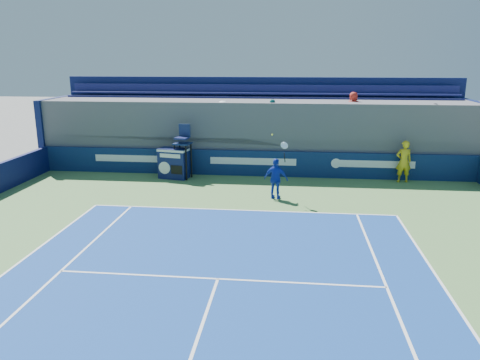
# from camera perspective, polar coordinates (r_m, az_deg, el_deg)

# --- Properties ---
(ball_person) EXTENTS (0.72, 0.50, 1.87)m
(ball_person) POSITION_cam_1_polar(r_m,az_deg,el_deg) (21.84, 19.33, 2.15)
(ball_person) COLOR gold
(ball_person) RESTS_ON apron
(back_hoarding) EXTENTS (20.40, 0.21, 1.20)m
(back_hoarding) POSITION_cam_1_polar(r_m,az_deg,el_deg) (21.84, 1.61, 2.04)
(back_hoarding) COLOR #0D1F4B
(back_hoarding) RESTS_ON ground
(match_clock) EXTENTS (1.44, 0.97, 1.40)m
(match_clock) POSITION_cam_1_polar(r_m,az_deg,el_deg) (21.57, -8.08, 2.13)
(match_clock) COLOR #0E1647
(match_clock) RESTS_ON ground
(umpire_chair) EXTENTS (0.83, 0.83, 2.48)m
(umpire_chair) POSITION_cam_1_polar(r_m,az_deg,el_deg) (21.34, -6.97, 4.18)
(umpire_chair) COLOR black
(umpire_chair) RESTS_ON ground
(tennis_player) EXTENTS (1.00, 0.63, 2.57)m
(tennis_player) POSITION_cam_1_polar(r_m,az_deg,el_deg) (18.22, 4.41, 0.16)
(tennis_player) COLOR #1530B1
(tennis_player) RESTS_ON apron
(stadium_seating) EXTENTS (21.00, 4.05, 4.40)m
(stadium_seating) POSITION_cam_1_polar(r_m,az_deg,el_deg) (23.62, 2.07, 6.04)
(stadium_seating) COLOR #4D4D52
(stadium_seating) RESTS_ON ground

